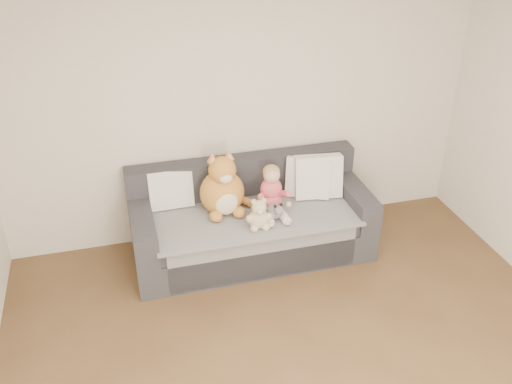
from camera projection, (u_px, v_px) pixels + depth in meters
room_shell at (321, 228)px, 3.50m from camera, size 5.00×5.00×5.00m
sofa at (251, 223)px, 5.36m from camera, size 2.20×0.94×0.85m
cushion_left at (170, 188)px, 5.23m from camera, size 0.41×0.19×0.38m
cushion_right_back at (308, 177)px, 5.40m from camera, size 0.46×0.36×0.40m
cushion_right_front at (318, 176)px, 5.38m from camera, size 0.47×0.26×0.43m
toddler at (272, 192)px, 5.16m from camera, size 0.32×0.45×0.45m
plush_cat at (223, 189)px, 5.13m from camera, size 0.50×0.44×0.62m
teddy_bear at (259, 216)px, 4.94m from camera, size 0.24×0.17×0.30m
plush_cow at (275, 211)px, 5.10m from camera, size 0.14×0.22×0.18m
sippy_cup at (259, 214)px, 5.09m from camera, size 0.09×0.07×0.10m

